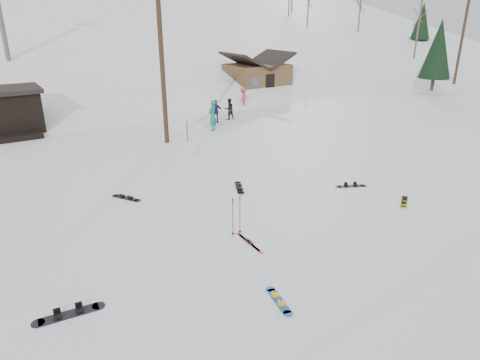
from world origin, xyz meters
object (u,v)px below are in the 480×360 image
utility_pole (162,58)px  cabin (257,78)px  hero_snowboard (279,300)px  hero_skis (249,242)px

utility_pole → cabin: 16.71m
utility_pole → hero_snowboard: (-3.34, -15.01, -4.66)m
hero_snowboard → hero_skis: bearing=-7.1°
utility_pole → hero_skis: bearing=-100.9°
utility_pole → hero_skis: 13.19m
hero_snowboard → hero_skis: hero_snowboard is taller
utility_pole → hero_skis: size_ratio=5.89×
cabin → hero_skis: cabin is taller
utility_pole → hero_skis: utility_pole is taller
utility_pole → hero_snowboard: utility_pole is taller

